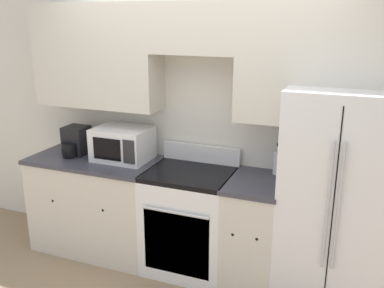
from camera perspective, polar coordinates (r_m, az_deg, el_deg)
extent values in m
plane|color=#937A5B|center=(3.84, -1.80, -18.38)|extent=(12.00, 12.00, 0.00)
cube|color=silver|center=(3.86, 1.92, 3.13)|extent=(8.00, 0.06, 2.60)
cube|color=beige|center=(4.04, -12.51, 11.40)|extent=(1.20, 0.33, 0.92)
cube|color=beige|center=(3.58, 0.62, 15.21)|extent=(0.73, 0.33, 0.41)
cube|color=beige|center=(3.37, 16.67, 10.10)|extent=(1.24, 0.33, 0.92)
cube|color=beige|center=(4.28, -12.47, -8.00)|extent=(1.20, 0.62, 0.89)
cube|color=#383842|center=(4.11, -12.87, -2.11)|extent=(1.22, 0.64, 0.03)
sphere|color=black|center=(4.16, -18.04, -7.20)|extent=(0.03, 0.03, 0.03)
sphere|color=black|center=(3.85, -11.76, -8.62)|extent=(0.03, 0.03, 0.03)
cube|color=beige|center=(3.71, 8.20, -11.82)|extent=(0.43, 0.62, 0.89)
cube|color=#383842|center=(3.51, 8.51, -5.15)|extent=(0.45, 0.64, 0.03)
sphere|color=black|center=(3.40, 5.45, -11.92)|extent=(0.03, 0.03, 0.03)
sphere|color=black|center=(3.36, 8.65, -12.41)|extent=(0.03, 0.03, 0.03)
cube|color=white|center=(3.86, -0.29, -10.45)|extent=(0.73, 0.62, 0.89)
cube|color=black|center=(3.64, -2.13, -13.11)|extent=(0.58, 0.01, 0.57)
cube|color=black|center=(3.67, -0.31, -4.00)|extent=(0.73, 0.62, 0.04)
cube|color=white|center=(3.89, 1.23, -1.26)|extent=(0.73, 0.04, 0.16)
cylinder|color=silver|center=(3.48, -2.35, -9.12)|extent=(0.58, 0.02, 0.02)
cube|color=white|center=(3.52, 18.62, -6.74)|extent=(0.81, 0.74, 1.72)
cube|color=black|center=(3.18, 18.19, -9.26)|extent=(0.01, 0.01, 1.58)
cylinder|color=#B7B7BC|center=(3.12, 17.65, -7.97)|extent=(0.02, 0.02, 0.95)
cylinder|color=#B7B7BC|center=(3.12, 18.94, -8.11)|extent=(0.02, 0.02, 0.95)
cube|color=white|center=(3.98, -9.21, 0.04)|extent=(0.50, 0.39, 0.30)
cube|color=black|center=(3.84, -11.29, -0.69)|extent=(0.27, 0.01, 0.20)
cube|color=#262628|center=(3.73, -8.44, -1.06)|extent=(0.11, 0.01, 0.21)
cylinder|color=silver|center=(3.66, 11.43, -2.51)|extent=(0.09, 0.09, 0.19)
cylinder|color=silver|center=(3.62, 11.54, -0.67)|extent=(0.04, 0.04, 0.05)
cylinder|color=black|center=(3.61, 11.57, -0.10)|extent=(0.04, 0.04, 0.02)
cube|color=black|center=(4.25, -15.12, 0.50)|extent=(0.21, 0.21, 0.27)
cylinder|color=black|center=(4.18, -15.98, -0.69)|extent=(0.15, 0.15, 0.12)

